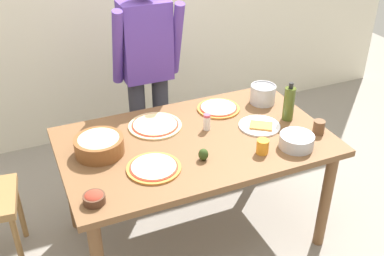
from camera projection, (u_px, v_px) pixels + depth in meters
The scene contains 16 objects.
ground at pixel (195, 233), 3.15m from camera, with size 8.00×8.00×0.00m, color gray.
dining_table at pixel (195, 152), 2.80m from camera, with size 1.60×0.96×0.76m.
person_cook at pixel (147, 66), 3.25m from camera, with size 0.49×0.25×1.62m.
pizza_raw_on_board at pixel (155, 125), 2.88m from camera, with size 0.33×0.33×0.02m.
pizza_cooked_on_tray at pixel (218, 108), 3.07m from camera, with size 0.28×0.28×0.02m.
pizza_second_cooked at pixel (154, 168), 2.49m from camera, with size 0.30×0.30×0.02m.
plate_with_slice at pixel (260, 126), 2.87m from camera, with size 0.26×0.26×0.02m.
popcorn_bowl at pixel (99, 144), 2.60m from camera, with size 0.28×0.28×0.11m.
mixing_bowl_steel at pixel (297, 141), 2.66m from camera, with size 0.20×0.20×0.08m.
small_sauce_bowl at pixel (94, 198), 2.24m from camera, with size 0.11×0.11×0.06m.
olive_oil_bottle at pixel (289, 103), 2.91m from camera, with size 0.07×0.07×0.26m.
steel_pot at pixel (263, 94), 3.13m from camera, with size 0.17×0.17×0.13m.
cup_orange at pixel (263, 147), 2.61m from camera, with size 0.07×0.07×0.09m, color orange.
cup_small_brown at pixel (319, 127), 2.79m from camera, with size 0.07×0.07×0.09m, color brown.
salt_shaker at pixel (207, 122), 2.83m from camera, with size 0.04×0.04×0.11m.
avocado at pixel (203, 154), 2.55m from camera, with size 0.06×0.06×0.07m, color #2D4219.
Camera 1 is at (-0.94, -2.13, 2.23)m, focal length 43.10 mm.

